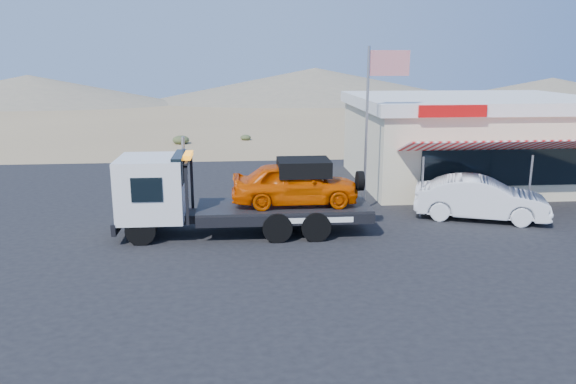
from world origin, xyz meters
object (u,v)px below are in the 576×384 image
tow_truck (238,191)px  jerky_store (469,139)px  white_sedan (481,198)px  flagpole (373,110)px

tow_truck → jerky_store: jerky_store is taller
white_sedan → flagpole: bearing=86.0°
jerky_store → flagpole: flagpole is taller
jerky_store → flagpole: (-5.57, -4.47, 1.77)m
jerky_store → white_sedan: bearing=-108.1°
tow_truck → white_sedan: size_ratio=1.76×
tow_truck → jerky_store: size_ratio=0.77×
flagpole → jerky_store: bearing=38.8°
jerky_store → flagpole: bearing=-141.2°
tow_truck → white_sedan: tow_truck is taller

